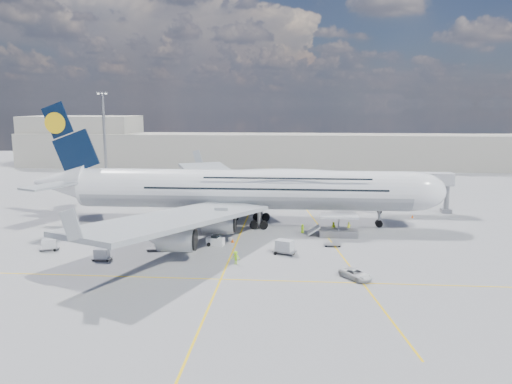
# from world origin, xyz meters

# --- Properties ---
(ground) EXTENTS (300.00, 300.00, 0.00)m
(ground) POSITION_xyz_m (0.00, 0.00, 0.00)
(ground) COLOR gray
(ground) RESTS_ON ground
(taxi_line_main) EXTENTS (0.25, 220.00, 0.01)m
(taxi_line_main) POSITION_xyz_m (0.00, 0.00, 0.01)
(taxi_line_main) COLOR yellow
(taxi_line_main) RESTS_ON ground
(taxi_line_cross) EXTENTS (120.00, 0.25, 0.01)m
(taxi_line_cross) POSITION_xyz_m (0.00, -20.00, 0.01)
(taxi_line_cross) COLOR yellow
(taxi_line_cross) RESTS_ON ground
(taxi_line_diag) EXTENTS (14.16, 99.06, 0.01)m
(taxi_line_diag) POSITION_xyz_m (14.00, 10.00, 0.01)
(taxi_line_diag) COLOR yellow
(taxi_line_diag) RESTS_ON ground
(airliner) EXTENTS (77.26, 79.15, 23.71)m
(airliner) POSITION_xyz_m (0.26, 10.00, 6.87)
(airliner) COLOR white
(airliner) RESTS_ON ground
(jet_bridge) EXTENTS (18.80, 12.10, 8.50)m
(jet_bridge) POSITION_xyz_m (29.81, 20.94, 6.85)
(jet_bridge) COLOR #B7B7BC
(jet_bridge) RESTS_ON ground
(cargo_loader) EXTENTS (8.53, 3.20, 3.67)m
(cargo_loader) POSITION_xyz_m (16.82, 2.89, 1.25)
(cargo_loader) COLOR silver
(cargo_loader) RESTS_ON ground
(light_mast) EXTENTS (3.00, 0.70, 25.50)m
(light_mast) POSITION_xyz_m (-40.00, 45.00, 13.21)
(light_mast) COLOR gray
(light_mast) RESTS_ON ground
(terminal) EXTENTS (180.00, 16.00, 12.00)m
(terminal) POSITION_xyz_m (0.00, 95.00, 6.00)
(terminal) COLOR #B2AD9E
(terminal) RESTS_ON ground
(hangar) EXTENTS (40.00, 22.00, 18.00)m
(hangar) POSITION_xyz_m (-70.00, 100.00, 9.00)
(hangar) COLOR #B2AD9E
(hangar) RESTS_ON ground
(tree_line) EXTENTS (160.00, 6.00, 8.00)m
(tree_line) POSITION_xyz_m (40.00, 140.00, 4.00)
(tree_line) COLOR #193814
(tree_line) RESTS_ON ground
(dolly_row_a) EXTENTS (3.78, 2.78, 0.50)m
(dolly_row_a) POSITION_xyz_m (-11.06, -5.88, 0.38)
(dolly_row_a) COLOR gray
(dolly_row_a) RESTS_ON ground
(dolly_row_b) EXTENTS (2.75, 1.50, 1.73)m
(dolly_row_b) POSITION_xyz_m (-18.45, -13.43, 0.93)
(dolly_row_b) COLOR gray
(dolly_row_b) RESTS_ON ground
(dolly_row_c) EXTENTS (3.15, 2.08, 0.43)m
(dolly_row_c) POSITION_xyz_m (-11.92, -7.95, 0.33)
(dolly_row_c) COLOR gray
(dolly_row_c) RESTS_ON ground
(dolly_back) EXTENTS (3.18, 2.56, 1.78)m
(dolly_back) POSITION_xyz_m (-28.52, -9.21, 0.96)
(dolly_back) COLOR gray
(dolly_back) RESTS_ON ground
(dolly_nose_far) EXTENTS (2.66, 1.45, 0.39)m
(dolly_nose_far) POSITION_xyz_m (15.55, -3.42, 0.30)
(dolly_nose_far) COLOR gray
(dolly_nose_far) RESTS_ON ground
(dolly_nose_near) EXTENTS (3.81, 2.95, 2.14)m
(dolly_nose_near) POSITION_xyz_m (7.96, -8.18, 1.15)
(dolly_nose_near) COLOR gray
(dolly_nose_near) RESTS_ON ground
(baggage_tug) EXTENTS (2.99, 1.85, 1.73)m
(baggage_tug) POSITION_xyz_m (-3.18, -4.66, 0.77)
(baggage_tug) COLOR white
(baggage_tug) RESTS_ON ground
(catering_truck_inner) EXTENTS (7.75, 3.49, 4.50)m
(catering_truck_inner) POSITION_xyz_m (-9.67, 22.72, 2.13)
(catering_truck_inner) COLOR gray
(catering_truck_inner) RESTS_ON ground
(catering_truck_outer) EXTENTS (7.75, 3.50, 4.50)m
(catering_truck_outer) POSITION_xyz_m (-22.29, 41.18, 2.09)
(catering_truck_outer) COLOR gray
(catering_truck_outer) RESTS_ON ground
(service_van) EXTENTS (4.59, 5.02, 1.30)m
(service_van) POSITION_xyz_m (17.46, -18.48, 0.65)
(service_van) COLOR silver
(service_van) RESTS_ON ground
(crew_nose) EXTENTS (0.74, 0.53, 1.89)m
(crew_nose) POSITION_xyz_m (19.04, 5.40, 0.95)
(crew_nose) COLOR #F0FF1A
(crew_nose) RESTS_ON ground
(crew_loader) EXTENTS (1.20, 1.17, 1.95)m
(crew_loader) POSITION_xyz_m (16.33, 4.94, 0.98)
(crew_loader) COLOR #E4FE1A
(crew_loader) RESTS_ON ground
(crew_wing) EXTENTS (0.83, 1.02, 1.63)m
(crew_wing) POSITION_xyz_m (-8.31, -3.75, 0.81)
(crew_wing) COLOR #C3EB18
(crew_wing) RESTS_ON ground
(crew_van) EXTENTS (0.90, 0.90, 1.58)m
(crew_van) POSITION_xyz_m (10.88, 4.52, 0.79)
(crew_van) COLOR #A6E918
(crew_van) RESTS_ON ground
(crew_tug) EXTENTS (1.32, 0.87, 1.92)m
(crew_tug) POSITION_xyz_m (1.20, -13.72, 0.96)
(crew_tug) COLOR #9FF019
(crew_tug) RESTS_ON ground
(cone_nose) EXTENTS (0.48, 0.48, 0.61)m
(cone_nose) POSITION_xyz_m (32.88, 17.96, 0.29)
(cone_nose) COLOR #FF620D
(cone_nose) RESTS_ON ground
(cone_wing_left_inner) EXTENTS (0.40, 0.40, 0.52)m
(cone_wing_left_inner) POSITION_xyz_m (-10.96, 27.39, 0.25)
(cone_wing_left_inner) COLOR #FF620D
(cone_wing_left_inner) RESTS_ON ground
(cone_wing_left_outer) EXTENTS (0.40, 0.40, 0.51)m
(cone_wing_left_outer) POSITION_xyz_m (-20.50, 28.51, 0.25)
(cone_wing_left_outer) COLOR #FF620D
(cone_wing_left_outer) RESTS_ON ground
(cone_wing_right_inner) EXTENTS (0.51, 0.51, 0.64)m
(cone_wing_right_inner) POSITION_xyz_m (-0.66, -2.48, 0.31)
(cone_wing_right_inner) COLOR #FF620D
(cone_wing_right_inner) RESTS_ON ground
(cone_wing_right_outer) EXTENTS (0.39, 0.39, 0.49)m
(cone_wing_right_outer) POSITION_xyz_m (-19.24, -13.06, 0.24)
(cone_wing_right_outer) COLOR #FF620D
(cone_wing_right_outer) RESTS_ON ground
(cone_tail) EXTENTS (0.43, 0.43, 0.55)m
(cone_tail) POSITION_xyz_m (-30.62, 3.85, 0.26)
(cone_tail) COLOR #FF620D
(cone_tail) RESTS_ON ground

